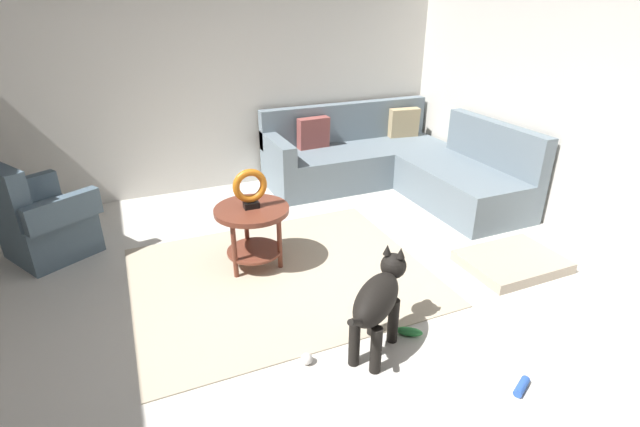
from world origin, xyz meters
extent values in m
cube|color=silver|center=(0.00, 0.00, -0.05)|extent=(6.00, 6.00, 0.10)
cube|color=silver|center=(0.00, 2.94, 1.35)|extent=(6.00, 0.12, 2.70)
cube|color=#BCAD93|center=(0.15, 0.70, 0.01)|extent=(2.30, 1.90, 0.01)
cube|color=slate|center=(1.73, 2.41, 0.21)|extent=(2.20, 0.85, 0.42)
cube|color=slate|center=(1.73, 2.76, 0.65)|extent=(2.20, 0.14, 0.46)
cube|color=slate|center=(2.41, 1.28, 0.21)|extent=(0.85, 1.40, 0.42)
cube|color=slate|center=(2.76, 1.28, 0.65)|extent=(0.14, 1.40, 0.46)
cube|color=slate|center=(0.71, 2.41, 0.53)|extent=(0.16, 0.85, 0.22)
cube|color=tan|center=(2.48, 2.61, 0.59)|extent=(0.40, 0.19, 0.39)
cube|color=#994C47|center=(1.23, 2.61, 0.59)|extent=(0.39, 0.16, 0.38)
cube|color=#4C6070|center=(-1.56, 1.85, 0.20)|extent=(0.82, 0.82, 0.40)
cube|color=#4C6070|center=(-1.78, 1.72, 0.64)|extent=(0.43, 0.59, 0.48)
cube|color=#4C6070|center=(-1.74, 2.15, 0.51)|extent=(0.57, 0.39, 0.22)
cube|color=#4C6070|center=(-1.38, 1.55, 0.51)|extent=(0.57, 0.39, 0.22)
cylinder|color=brown|center=(0.00, 0.93, 0.52)|extent=(0.60, 0.60, 0.04)
cylinder|color=brown|center=(0.00, 0.93, 0.15)|extent=(0.45, 0.45, 0.02)
cylinder|color=brown|center=(0.00, 1.15, 0.25)|extent=(0.04, 0.04, 0.50)
cylinder|color=brown|center=(-0.19, 0.83, 0.25)|extent=(0.04, 0.04, 0.50)
cylinder|color=brown|center=(0.19, 0.83, 0.25)|extent=(0.04, 0.04, 0.50)
cube|color=black|center=(0.00, 0.93, 0.57)|extent=(0.12, 0.08, 0.05)
torus|color=orange|center=(0.00, 0.93, 0.73)|extent=(0.28, 0.06, 0.28)
cube|color=#B2A38E|center=(1.98, 0.08, 0.04)|extent=(0.80, 0.60, 0.09)
cylinder|color=black|center=(0.48, -0.22, 0.16)|extent=(0.07, 0.07, 0.32)
cylinder|color=black|center=(0.57, -0.33, 0.16)|extent=(0.07, 0.07, 0.32)
cylinder|color=black|center=(0.24, -0.42, 0.16)|extent=(0.07, 0.07, 0.32)
cylinder|color=black|center=(0.33, -0.53, 0.16)|extent=(0.07, 0.07, 0.32)
ellipsoid|color=black|center=(0.40, -0.38, 0.40)|extent=(0.54, 0.50, 0.24)
sphere|color=black|center=(0.63, -0.19, 0.48)|extent=(0.17, 0.17, 0.17)
ellipsoid|color=black|center=(0.69, -0.14, 0.46)|extent=(0.14, 0.13, 0.07)
cone|color=black|center=(0.60, -0.16, 0.59)|extent=(0.06, 0.06, 0.07)
cone|color=black|center=(0.65, -0.23, 0.59)|extent=(0.06, 0.06, 0.07)
cylinder|color=black|center=(0.16, -0.58, 0.44)|extent=(0.18, 0.16, 0.16)
sphere|color=silver|center=(-0.03, -0.31, 0.04)|extent=(0.07, 0.07, 0.07)
cylinder|color=blue|center=(1.03, -1.00, 0.03)|extent=(0.16, 0.11, 0.05)
ellipsoid|color=green|center=(0.70, -0.33, 0.03)|extent=(0.18, 0.15, 0.06)
camera|label=1|loc=(-0.85, -2.42, 2.07)|focal=26.44mm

